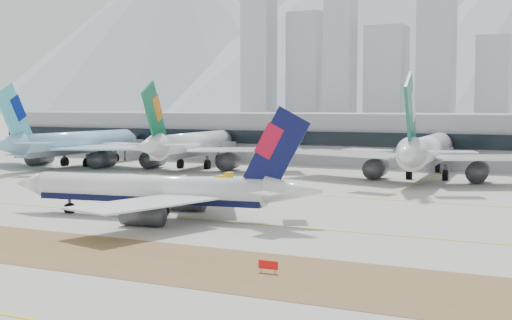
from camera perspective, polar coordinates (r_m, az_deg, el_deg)
The scene contains 9 objects.
ground at distance 113.47m, azimuth -2.87°, elevation -4.45°, with size 3000.00×3000.00×0.00m, color #9C9892.
taxiing_airliner at distance 110.98m, azimuth -7.62°, elevation -2.47°, with size 52.16×44.96×17.55m.
widebody_korean at distance 209.92m, azimuth -14.44°, elevation 1.20°, with size 66.03×64.50×23.54m.
widebody_eva at distance 196.47m, azimuth -5.14°, elevation 1.12°, with size 65.78×64.97×23.69m.
widebody_cathay at distance 170.32m, azimuth 13.50°, elevation 0.59°, with size 68.46×67.23×24.49m.
terminal at distance 219.78m, azimuth 11.96°, elevation 1.70°, with size 280.00×43.10×15.00m.
hold_sign_right at distance 74.64m, azimuth 0.99°, elevation -8.41°, with size 2.20×0.15×1.35m.
gse_b at distance 159.35m, azimuth -2.51°, elevation -1.52°, with size 3.55×2.00×2.60m.
city_skyline at distance 575.30m, azimuth 10.18°, elevation 7.54°, with size 342.00×49.80×140.00m.
Camera 1 is at (54.99, -97.72, 17.39)m, focal length 50.00 mm.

